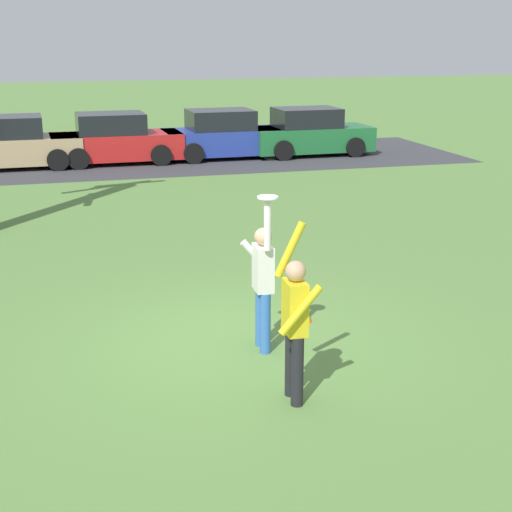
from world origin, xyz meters
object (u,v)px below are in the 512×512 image
at_px(parked_car_red, 115,140).
at_px(parked_car_green, 309,133).
at_px(person_defender, 295,319).
at_px(parked_car_tan, 12,144).
at_px(frisbee_disc, 268,197).
at_px(field_cone_orange, 303,311).
at_px(parked_car_blue, 224,136).
at_px(person_catcher, 263,278).

bearing_deg(parked_car_red, parked_car_green, -1.26).
bearing_deg(person_defender, parked_car_tan, 13.94).
relative_size(frisbee_disc, field_cone_orange, 0.80).
height_order(person_defender, parked_car_blue, person_defender).
bearing_deg(parked_car_blue, parked_car_tan, -179.18).
height_order(person_catcher, parked_car_green, person_catcher).
xyz_separation_m(person_defender, parked_car_tan, (-3.54, 17.13, -0.25)).
distance_m(person_defender, parked_car_tan, 17.49).
bearing_deg(parked_car_tan, field_cone_orange, -74.59).
relative_size(parked_car_tan, parked_car_blue, 1.00).
bearing_deg(person_catcher, parked_car_green, 161.06).
height_order(parked_car_tan, parked_car_green, same).
distance_m(person_catcher, parked_car_blue, 16.18).
height_order(person_defender, parked_car_green, person_defender).
bearing_deg(field_cone_orange, parked_car_blue, 81.25).
height_order(person_defender, field_cone_orange, person_defender).
bearing_deg(field_cone_orange, frisbee_disc, -129.34).
bearing_deg(parked_car_blue, field_cone_orange, -99.95).
relative_size(person_catcher, parked_car_blue, 0.50).
height_order(parked_car_green, field_cone_orange, parked_car_green).
bearing_deg(frisbee_disc, person_defender, -92.28).
bearing_deg(parked_car_red, parked_car_blue, 0.83).
xyz_separation_m(person_catcher, field_cone_orange, (0.83, 0.80, -0.82)).
relative_size(person_defender, parked_car_blue, 0.49).
xyz_separation_m(person_catcher, parked_car_green, (6.11, 15.74, -0.25)).
distance_m(parked_car_tan, field_cone_orange, 15.49).
xyz_separation_m(frisbee_disc, parked_car_red, (-0.43, 15.97, -1.37)).
relative_size(person_defender, frisbee_disc, 7.99).
xyz_separation_m(person_defender, frisbee_disc, (0.05, 1.27, 1.11)).
xyz_separation_m(parked_car_red, field_cone_orange, (1.27, -14.94, -0.57)).
distance_m(person_catcher, parked_car_tan, 16.04).
xyz_separation_m(parked_car_red, parked_car_green, (6.55, -0.01, 0.00)).
height_order(parked_car_red, parked_car_green, same).
relative_size(parked_car_green, field_cone_orange, 12.93).
bearing_deg(person_catcher, frisbee_disc, 0.00).
relative_size(person_catcher, field_cone_orange, 6.50).
bearing_deg(person_catcher, parked_car_red, -176.11).
bearing_deg(frisbee_disc, field_cone_orange, 50.66).
height_order(parked_car_blue, field_cone_orange, parked_car_blue).
height_order(parked_car_tan, parked_car_blue, same).
distance_m(parked_car_blue, parked_car_green, 2.96).
bearing_deg(person_defender, field_cone_orange, -18.92).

